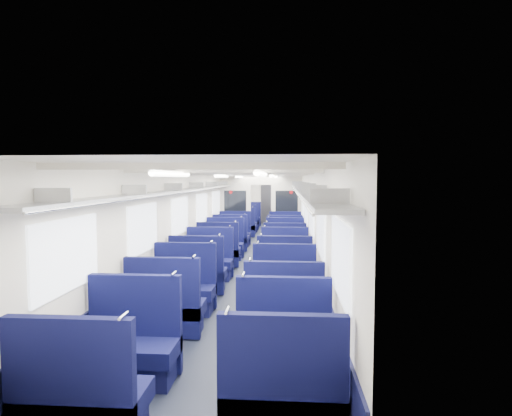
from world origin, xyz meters
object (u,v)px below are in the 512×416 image
Objects in this scene: seat_4 at (166,310)px; seat_20 at (242,227)px; bulkhead at (261,207)px; seat_12 at (219,252)px; seat_17 at (285,241)px; seat_5 at (284,317)px; seat_24 at (247,222)px; seat_8 at (198,275)px; seat_21 at (285,228)px; seat_19 at (285,235)px; seat_10 at (209,263)px; seat_3 at (283,351)px; seat_15 at (285,246)px; seat_26 at (249,219)px; seat_0 at (80,404)px; seat_11 at (285,263)px; seat_18 at (235,235)px; seat_23 at (285,225)px; seat_27 at (285,219)px; seat_2 at (131,347)px; seat_1 at (282,399)px; seat_14 at (225,246)px; seat_9 at (284,275)px; seat_13 at (285,253)px; seat_16 at (231,239)px; seat_22 at (244,224)px; seat_6 at (184,290)px; end_door at (269,203)px; seat_7 at (284,292)px; seat_25 at (285,222)px.

seat_4 is 1.00× the size of seat_20.
seat_20 is (-0.83, 1.56, -0.87)m from bulkhead.
seat_17 is (1.66, 2.09, 0.00)m from seat_12.
seat_5 is 1.00× the size of seat_24.
seat_8 is 8.09m from seat_21.
seat_17 is 1.16m from seat_19.
seat_12 is at bearing 90.00° from seat_10.
bulkhead reaches higher than seat_3.
seat_15 and seat_26 have the same top height.
seat_0 and seat_11 have the same top height.
seat_23 is at bearing 62.71° from seat_18.
seat_27 is at bearing 90.00° from seat_17.
seat_2 is at bearing -90.00° from seat_12.
seat_14 is (-1.66, 7.96, 0.00)m from seat_1.
seat_21 is (0.00, 11.40, 0.00)m from seat_3.
seat_10 and seat_19 have the same top height.
seat_11 is 1.00× the size of seat_21.
seat_9 is at bearing -32.66° from seat_10.
seat_26 is 1.66m from seat_27.
seat_9 is 11.23m from seat_27.
seat_0 is at bearing -103.20° from seat_13.
seat_16 is at bearing -117.15° from bulkhead.
seat_22 and seat_26 have the same top height.
seat_13 is 1.00× the size of seat_19.
seat_8 is at bearing -101.83° from seat_21.
seat_1 is 1.00× the size of seat_9.
seat_2 is at bearing 90.00° from seat_0.
seat_6 and seat_26 have the same top height.
seat_0 and seat_20 have the same top height.
end_door is at bearing 80.13° from seat_20.
seat_17 is at bearing 90.00° from seat_15.
seat_24 is at bearing 104.31° from seat_15.
seat_6 is at bearing 125.23° from seat_3.
seat_24 is 2.08m from seat_27.
seat_0 is 3.51m from seat_6.
seat_15 is (0.00, 1.13, 0.00)m from seat_13.
seat_14 is 6.56m from seat_24.
seat_2 is 8.23m from seat_16.
seat_18 is 1.00× the size of seat_27.
seat_14 is (-0.83, -9.18, -0.64)m from end_door.
seat_13 is at bearing -78.07° from bulkhead.
seat_7 is 2.40m from seat_11.
seat_27 is (1.66, 6.58, 0.00)m from seat_16.
seat_23 is (1.66, 6.49, 0.00)m from seat_12.
seat_21 is 2.71m from seat_24.
seat_18 is (0.00, 6.88, 0.00)m from seat_6.
seat_10 is 4.85m from seat_19.
seat_25 is (1.66, 10.12, 0.00)m from seat_8.
seat_0 is 1.00× the size of seat_24.
seat_1 is 4.75m from seat_8.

